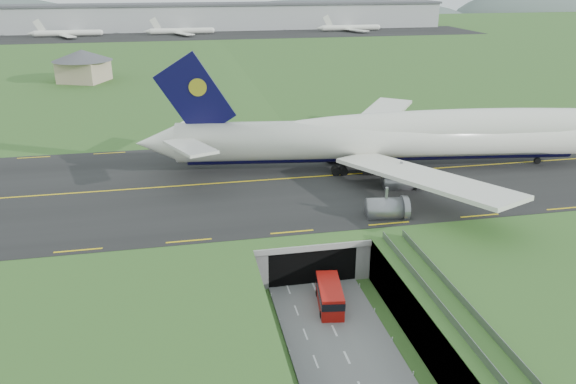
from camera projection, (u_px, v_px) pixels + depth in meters
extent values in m
plane|color=#305722|center=(328.00, 318.00, 68.55)|extent=(900.00, 900.00, 0.00)
cube|color=gray|center=(328.00, 297.00, 67.44)|extent=(800.00, 800.00, 6.00)
cube|color=slate|center=(346.00, 355.00, 61.67)|extent=(12.00, 75.00, 0.20)
cube|color=black|center=(279.00, 179.00, 96.41)|extent=(800.00, 44.00, 0.18)
cube|color=gray|center=(296.00, 215.00, 83.86)|extent=(16.00, 22.00, 1.00)
cube|color=gray|center=(250.00, 234.00, 83.50)|extent=(2.00, 22.00, 6.00)
cube|color=gray|center=(340.00, 226.00, 86.05)|extent=(2.00, 22.00, 6.00)
cube|color=black|center=(303.00, 248.00, 80.40)|extent=(12.00, 12.00, 5.00)
cube|color=#A8A8A3|center=(313.00, 248.00, 73.74)|extent=(17.00, 0.50, 0.80)
cube|color=#A8A8A3|center=(497.00, 365.00, 51.54)|extent=(3.00, 53.00, 0.50)
cube|color=gray|center=(485.00, 360.00, 51.01)|extent=(0.06, 53.00, 1.00)
cube|color=gray|center=(512.00, 356.00, 51.52)|extent=(0.06, 53.00, 1.00)
cylinder|color=#A8A8A3|center=(480.00, 373.00, 54.92)|extent=(0.90, 0.90, 5.60)
cylinder|color=#A8A8A3|center=(428.00, 306.00, 65.87)|extent=(0.90, 0.90, 5.60)
cylinder|color=white|center=(383.00, 139.00, 100.22)|extent=(73.51, 16.16, 6.89)
cone|color=white|center=(158.00, 143.00, 97.67)|extent=(8.31, 7.45, 6.55)
ellipsoid|color=white|center=(492.00, 128.00, 100.92)|extent=(85.45, 17.16, 7.24)
ellipsoid|color=black|center=(575.00, 130.00, 102.18)|extent=(5.17, 3.60, 2.41)
cylinder|color=black|center=(382.00, 153.00, 101.21)|extent=(69.36, 11.73, 2.89)
cube|color=white|center=(374.00, 120.00, 116.74)|extent=(25.56, 30.23, 2.90)
cube|color=white|center=(198.00, 122.00, 104.98)|extent=(10.81, 12.47, 1.10)
cube|color=white|center=(422.00, 177.00, 84.77)|extent=(19.40, 32.68, 2.90)
cube|color=white|center=(190.00, 147.00, 90.00)|extent=(8.72, 12.80, 1.10)
cube|color=black|center=(195.00, 97.00, 95.15)|extent=(13.67, 2.38, 15.24)
cylinder|color=gold|center=(198.00, 87.00, 94.59)|extent=(3.09, 1.13, 3.02)
cylinder|color=slate|center=(374.00, 146.00, 111.38)|extent=(6.01, 4.24, 3.55)
cylinder|color=slate|center=(340.00, 131.00, 121.55)|extent=(6.01, 4.24, 3.55)
cylinder|color=slate|center=(400.00, 182.00, 92.40)|extent=(6.01, 4.24, 3.55)
cylinder|color=slate|center=(385.00, 210.00, 81.58)|extent=(6.01, 4.24, 3.55)
cylinder|color=black|center=(537.00, 161.00, 103.86)|extent=(1.24, 0.68, 1.18)
cube|color=black|center=(355.00, 164.00, 101.61)|extent=(7.37, 8.30, 1.51)
cube|color=#AA110B|center=(330.00, 296.00, 70.13)|extent=(3.80, 7.73, 2.97)
cube|color=black|center=(330.00, 291.00, 69.91)|extent=(3.87, 7.84, 0.99)
cube|color=black|center=(329.00, 304.00, 70.58)|extent=(3.53, 7.22, 0.49)
cylinder|color=black|center=(321.00, 315.00, 68.18)|extent=(0.47, 0.93, 0.89)
cylinder|color=black|center=(317.00, 293.00, 72.78)|extent=(0.47, 0.93, 0.89)
cylinder|color=black|center=(342.00, 314.00, 68.31)|extent=(0.47, 0.93, 0.89)
cylinder|color=black|center=(337.00, 293.00, 72.90)|extent=(0.47, 0.93, 0.89)
cube|color=tan|center=(84.00, 71.00, 180.51)|extent=(16.71, 16.71, 6.81)
cone|color=#4C4C51|center=(82.00, 55.00, 178.63)|extent=(24.50, 24.50, 3.41)
cube|color=#B2B2B2|center=(199.00, 17.00, 337.25)|extent=(300.00, 22.00, 15.00)
cube|color=#4C4C51|center=(198.00, 4.00, 334.49)|extent=(302.00, 24.00, 1.20)
cube|color=black|center=(202.00, 35.00, 312.58)|extent=(320.00, 50.00, 0.08)
cylinder|color=white|center=(68.00, 33.00, 303.34)|extent=(34.00, 3.20, 3.20)
cylinder|color=white|center=(182.00, 31.00, 314.37)|extent=(34.00, 3.20, 3.20)
cylinder|color=white|center=(350.00, 28.00, 332.29)|extent=(34.00, 3.20, 3.20)
ellipsoid|color=#4F5F5A|center=(333.00, 25.00, 484.06)|extent=(260.00, 91.00, 44.00)
ellipsoid|color=#4F5F5A|center=(541.00, 21.00, 520.40)|extent=(180.00, 63.00, 60.00)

